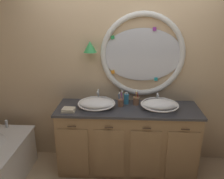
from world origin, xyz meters
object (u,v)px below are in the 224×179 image
Objects in this scene: sink_basin_left at (97,103)px; toothbrush_holder_right at (136,100)px; toothbrush_holder_left at (121,102)px; sink_basin_right at (160,105)px; folded_hand_towel at (69,110)px; soap_dispenser at (126,99)px.

toothbrush_holder_right reaches higher than sink_basin_left.
toothbrush_holder_left is 0.21m from toothbrush_holder_right.
folded_hand_towel is at bearing -173.67° from sink_basin_right.
soap_dispenser reaches higher than folded_hand_towel.
toothbrush_holder_left is 1.33× the size of folded_hand_towel.
sink_basin_left is 0.53m from toothbrush_holder_right.
soap_dispenser is at bearing 158.81° from sink_basin_right.
toothbrush_holder_left is at bearing -161.66° from toothbrush_holder_right.
toothbrush_holder_right is (0.20, 0.07, 0.00)m from toothbrush_holder_left.
toothbrush_holder_left is 0.67m from folded_hand_towel.
sink_basin_left is 0.31m from toothbrush_holder_left.
toothbrush_holder_left is 1.05× the size of toothbrush_holder_right.
toothbrush_holder_left reaches higher than sink_basin_left.
soap_dispenser is 0.77m from folded_hand_towel.
sink_basin_right is at bearing -21.19° from soap_dispenser.
folded_hand_towel is at bearing -159.39° from sink_basin_left.
sink_basin_right is 2.20× the size of toothbrush_holder_left.
toothbrush_holder_right is 1.26× the size of folded_hand_towel.
toothbrush_holder_right reaches higher than sink_basin_right.
soap_dispenser is at bearing 169.44° from toothbrush_holder_right.
sink_basin_right is at bearing -25.56° from toothbrush_holder_right.
sink_basin_left is 1.01× the size of sink_basin_right.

